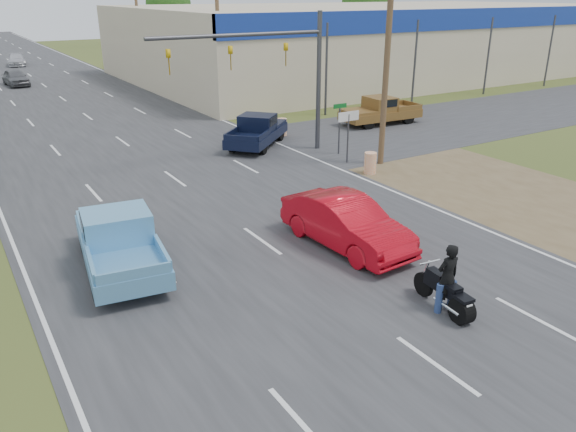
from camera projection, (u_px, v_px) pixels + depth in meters
ground at (436, 365)px, 12.67m from camera, size 200.00×200.00×0.00m
main_road at (63, 99)px, 44.20m from camera, size 15.00×180.00×0.02m
cross_road at (159, 168)px, 26.86m from camera, size 120.00×10.00×0.02m
dirt_verge at (448, 174)px, 25.95m from camera, size 8.00×18.00×0.01m
big_box_store at (378, 38)px, 58.61m from camera, size 50.00×28.10×6.60m
utility_pole_1 at (387, 51)px, 25.60m from camera, size 2.00×0.28×10.00m
utility_pole_2 at (218, 30)px, 39.79m from camera, size 2.00×0.28×10.00m
utility_pole_3 at (138, 20)px, 53.98m from camera, size 2.00×0.28×10.00m
tree_3 at (367, 3)px, 92.52m from camera, size 8.40×8.40×10.40m
tree_5 at (168, 4)px, 100.08m from camera, size 7.98×7.98×9.88m
barrel_0 at (370, 163)px, 25.87m from camera, size 0.56×0.56×1.00m
barrel_1 at (282, 127)px, 32.76m from camera, size 0.56×0.56×1.00m
lane_sign at (348, 125)px, 27.02m from camera, size 1.20×0.08×2.52m
street_name_sign at (339, 123)px, 28.61m from camera, size 0.80×0.08×2.61m
signal_mast at (274, 59)px, 27.14m from camera, size 9.12×0.40×7.00m
red_convertible at (346, 223)px, 18.29m from camera, size 2.09×5.15×1.66m
motorcycle at (447, 295)px, 14.61m from camera, size 0.69×2.23×1.13m
rider at (447, 280)px, 14.51m from camera, size 0.71×0.50×1.82m
blue_pickup at (118, 239)px, 16.92m from camera, size 2.81×5.68×1.81m
navy_pickup at (258, 130)px, 30.51m from camera, size 5.12×4.88×1.70m
brown_pickup at (379, 111)px, 35.43m from camera, size 5.32×2.29×1.73m
distant_car_grey at (15, 78)px, 50.07m from camera, size 2.06×4.36×1.44m
distant_car_silver at (17, 60)px, 63.75m from camera, size 2.38×4.64×1.29m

